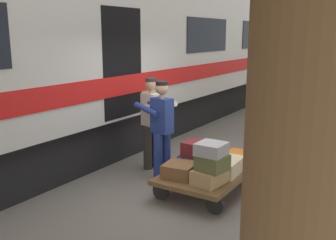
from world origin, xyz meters
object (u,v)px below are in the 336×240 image
(suitcase_yellow_case, at_px, (209,154))
(suitcase_brown_leather, at_px, (180,170))
(suitcase_navy_fabric, at_px, (196,162))
(baggage_tug, at_px, (325,94))
(luggage_cart, at_px, (209,173))
(suitcase_orange_carryall, at_px, (237,159))
(suitcase_gray_aluminum, at_px, (211,149))
(suitcase_tan_vintage, at_px, (210,176))
(porter_by_door, at_px, (152,120))
(porter_in_overalls, at_px, (161,126))
(suitcase_maroon_trunk, at_px, (196,149))
(suitcase_olive_duffel, at_px, (212,163))
(suitcase_cream_canvas, at_px, (224,166))
(train_car, at_px, (65,55))

(suitcase_yellow_case, xyz_separation_m, suitcase_brown_leather, (-0.00, 1.01, 0.02))
(suitcase_navy_fabric, relative_size, baggage_tug, 0.30)
(luggage_cart, xyz_separation_m, suitcase_brown_leather, (0.26, 0.50, 0.15))
(suitcase_orange_carryall, bearing_deg, suitcase_gray_aluminum, 91.08)
(suitcase_tan_vintage, height_order, suitcase_gray_aluminum, suitcase_gray_aluminum)
(suitcase_navy_fabric, height_order, porter_by_door, porter_by_door)
(suitcase_navy_fabric, height_order, porter_in_overalls, porter_in_overalls)
(suitcase_tan_vintage, distance_m, porter_in_overalls, 1.43)
(suitcase_navy_fabric, distance_m, suitcase_maroon_trunk, 0.22)
(suitcase_tan_vintage, xyz_separation_m, baggage_tug, (-0.05, -8.05, 0.18))
(suitcase_maroon_trunk, height_order, suitcase_gray_aluminum, suitcase_gray_aluminum)
(porter_in_overalls, bearing_deg, luggage_cart, 176.17)
(suitcase_navy_fabric, bearing_deg, suitcase_olive_duffel, 136.87)
(suitcase_maroon_trunk, height_order, porter_in_overalls, porter_in_overalls)
(porter_in_overalls, bearing_deg, suitcase_brown_leather, 141.46)
(luggage_cart, distance_m, suitcase_yellow_case, 0.58)
(suitcase_navy_fabric, bearing_deg, luggage_cart, 180.00)
(suitcase_brown_leather, bearing_deg, porter_in_overalls, -38.54)
(suitcase_cream_canvas, relative_size, baggage_tug, 0.37)
(suitcase_navy_fabric, height_order, suitcase_maroon_trunk, suitcase_maroon_trunk)
(train_car, distance_m, suitcase_olive_duffel, 4.06)
(luggage_cart, relative_size, porter_in_overalls, 1.08)
(suitcase_gray_aluminum, bearing_deg, suitcase_orange_carryall, -88.92)
(porter_by_door, xyz_separation_m, baggage_tug, (-1.68, -7.16, -0.30))
(suitcase_gray_aluminum, bearing_deg, porter_by_door, -28.78)
(suitcase_orange_carryall, xyz_separation_m, baggage_tug, (-0.05, -7.04, 0.19))
(porter_in_overalls, bearing_deg, porter_by_door, -38.13)
(porter_by_door, bearing_deg, train_car, 3.24)
(suitcase_navy_fabric, relative_size, suitcase_orange_carryall, 0.94)
(luggage_cart, height_order, porter_in_overalls, porter_in_overalls)
(suitcase_brown_leather, height_order, suitcase_maroon_trunk, suitcase_maroon_trunk)
(luggage_cart, height_order, porter_by_door, porter_by_door)
(suitcase_navy_fabric, bearing_deg, train_car, -4.83)
(suitcase_navy_fabric, xyz_separation_m, suitcase_orange_carryall, (-0.51, -0.50, -0.00))
(suitcase_brown_leather, distance_m, suitcase_olive_duffel, 0.59)
(suitcase_tan_vintage, relative_size, suitcase_orange_carryall, 0.96)
(suitcase_cream_canvas, distance_m, suitcase_orange_carryall, 0.50)
(suitcase_navy_fabric, relative_size, suitcase_olive_duffel, 1.32)
(suitcase_tan_vintage, distance_m, baggage_tug, 8.05)
(suitcase_orange_carryall, distance_m, porter_in_overalls, 1.39)
(suitcase_tan_vintage, relative_size, suitcase_maroon_trunk, 1.33)
(suitcase_brown_leather, bearing_deg, suitcase_navy_fabric, -90.00)
(suitcase_cream_canvas, xyz_separation_m, suitcase_orange_carryall, (0.00, -0.50, -0.02))
(suitcase_tan_vintage, height_order, suitcase_brown_leather, suitcase_tan_vintage)
(suitcase_yellow_case, bearing_deg, porter_in_overalls, 31.57)
(suitcase_tan_vintage, bearing_deg, suitcase_maroon_trunk, -44.65)
(suitcase_olive_duffel, bearing_deg, porter_in_overalls, -24.63)
(suitcase_orange_carryall, bearing_deg, suitcase_navy_fabric, 44.55)
(suitcase_maroon_trunk, distance_m, porter_in_overalls, 0.77)
(suitcase_maroon_trunk, relative_size, baggage_tug, 0.23)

